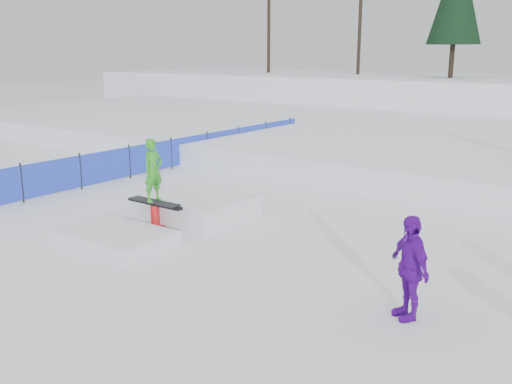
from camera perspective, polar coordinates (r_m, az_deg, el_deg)
The scene contains 5 objects.
ground at distance 11.22m, azimuth -8.17°, elevation -7.09°, with size 120.00×120.00×0.00m, color white.
snow_midrise at distance 24.84m, azimuth 18.47°, elevation 4.87°, with size 50.00×18.00×0.80m, color white.
safety_fence at distance 20.05m, azimuth -8.47°, elevation 3.86°, with size 0.05×16.00×1.10m.
spectator_purple at distance 8.99m, azimuth 15.08°, elevation -7.28°, with size 0.96×0.40×1.64m, color #630DAC.
jib_rail_feature at distance 13.62m, azimuth -8.30°, elevation -1.97°, with size 2.60×4.40×2.11m.
Camera 1 is at (7.39, -7.45, 3.99)m, focal length 40.00 mm.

